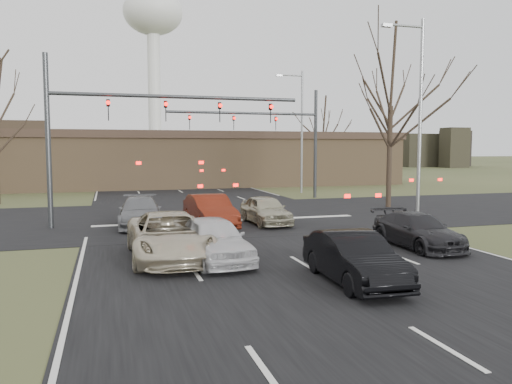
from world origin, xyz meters
TOP-DOWN VIEW (x-y plane):
  - ground at (0.00, 0.00)m, footprint 360.00×360.00m
  - road_main at (0.00, 60.00)m, footprint 14.00×300.00m
  - road_cross at (0.00, 15.00)m, footprint 200.00×14.00m
  - building at (2.00, 38.00)m, footprint 42.40×10.40m
  - water_tower at (6.00, 120.00)m, footprint 15.00×15.00m
  - mast_arm_near at (-5.23, 13.00)m, footprint 12.12×0.24m
  - mast_arm_far at (6.18, 23.00)m, footprint 11.12×0.24m
  - streetlight_right_near at (8.82, 10.00)m, footprint 2.34×0.25m
  - streetlight_right_far at (9.32, 27.00)m, footprint 2.34×0.25m
  - tree_right_near at (11.00, 16.00)m, footprint 6.90×6.90m
  - tree_right_far at (15.00, 35.00)m, footprint 5.40×5.40m
  - car_silver_suv at (-4.00, 5.00)m, footprint 2.60×5.61m
  - car_white_sedan at (-2.66, 4.21)m, footprint 2.19×4.54m
  - car_black_hatch at (0.50, 0.57)m, footprint 1.65×4.32m
  - car_charcoal_sedan at (5.15, 4.39)m, footprint 1.84×4.44m
  - car_grey_ahead at (-4.50, 12.50)m, footprint 2.24×4.92m
  - car_red_ahead at (-1.38, 11.28)m, footprint 1.91×4.76m
  - car_silver_ahead at (1.44, 11.49)m, footprint 1.81×4.19m

SIDE VIEW (x-z plane):
  - ground at x=0.00m, z-range 0.00..0.00m
  - road_main at x=0.00m, z-range 0.00..0.02m
  - road_cross at x=0.00m, z-range 0.00..0.03m
  - car_charcoal_sedan at x=5.15m, z-range 0.00..1.28m
  - car_grey_ahead at x=-4.50m, z-range 0.00..1.40m
  - car_black_hatch at x=0.50m, z-range 0.00..1.40m
  - car_silver_ahead at x=1.44m, z-range 0.00..1.41m
  - car_white_sedan at x=-2.66m, z-range 0.00..1.49m
  - car_red_ahead at x=-1.38m, z-range 0.00..1.54m
  - car_silver_suv at x=-4.00m, z-range 0.00..1.56m
  - building at x=2.00m, z-range 0.02..5.32m
  - mast_arm_far at x=6.18m, z-range 1.02..9.02m
  - mast_arm_near at x=-5.23m, z-range 1.07..9.07m
  - streetlight_right_near at x=8.82m, z-range 0.59..10.59m
  - streetlight_right_far at x=9.32m, z-range 0.59..10.59m
  - tree_right_far at x=15.00m, z-range 2.46..11.46m
  - tree_right_near at x=11.00m, z-range 3.15..14.65m
  - water_tower at x=6.00m, z-range 13.22..57.72m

